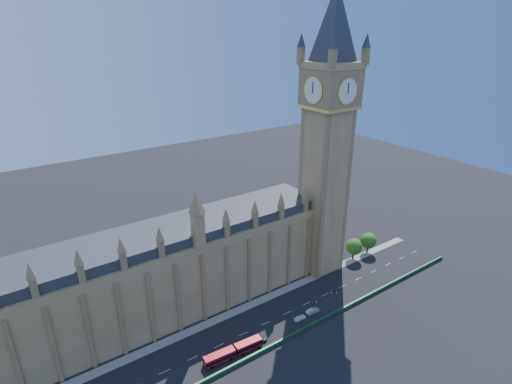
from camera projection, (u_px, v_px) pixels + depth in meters
ground at (255, 328)px, 116.48m from camera, size 400.00×400.00×0.00m
palace_westminster at (140, 281)px, 114.82m from camera, size 120.00×20.00×28.00m
elizabeth_tower at (328, 119)px, 126.31m from camera, size 20.59×20.59×105.00m
bridge_parapet at (273, 345)px, 109.40m from camera, size 160.00×0.60×1.20m
kerb_north at (237, 311)px, 123.68m from camera, size 160.00×3.00×0.16m
tree_east_near at (354, 246)px, 149.43m from camera, size 6.00×6.00×8.50m
tree_east_far at (369, 240)px, 153.63m from camera, size 6.00×6.00×8.50m
red_bus at (233, 352)px, 106.15m from camera, size 16.82×3.72×2.84m
car_grey at (260, 341)px, 110.87m from camera, size 4.30×1.83×1.45m
car_silver at (313, 311)px, 122.57m from camera, size 4.75×1.92×1.54m
car_white at (300, 318)px, 119.78m from camera, size 4.36×1.83×1.26m
cone_a at (316, 302)px, 127.15m from camera, size 0.45×0.45×0.64m
cone_b at (337, 293)px, 131.59m from camera, size 0.59×0.59×0.74m
cone_c at (331, 293)px, 131.57m from camera, size 0.58×0.58×0.79m
cone_d at (310, 311)px, 123.24m from camera, size 0.51×0.51×0.69m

